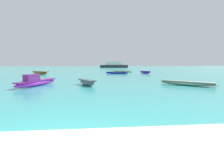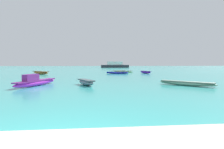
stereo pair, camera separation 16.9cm
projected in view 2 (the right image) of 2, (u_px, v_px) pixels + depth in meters
name	position (u px, v px, depth m)	size (l,w,h in m)	color
moored_boat_0	(186.00, 83.00, 12.59)	(3.29, 3.10, 0.31)	#8CBC9F
moored_boat_1	(146.00, 72.00, 28.26)	(1.42, 2.42, 0.40)	#5B1DC2
moored_boat_2	(35.00, 82.00, 12.38)	(2.01, 4.07, 0.86)	#D02FDB
moored_boat_3	(121.00, 72.00, 30.16)	(4.24, 3.84, 0.36)	#79BA64
moored_boat_4	(117.00, 73.00, 27.26)	(3.60, 1.95, 0.30)	#232DE9
moored_boat_5	(86.00, 82.00, 12.80)	(1.49, 2.27, 0.41)	slate
moored_boat_6	(41.00, 73.00, 26.37)	(3.36, 3.36, 0.43)	#BA6F2E
distant_ferry	(115.00, 65.00, 69.39)	(10.95, 2.41, 2.41)	#2D333D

